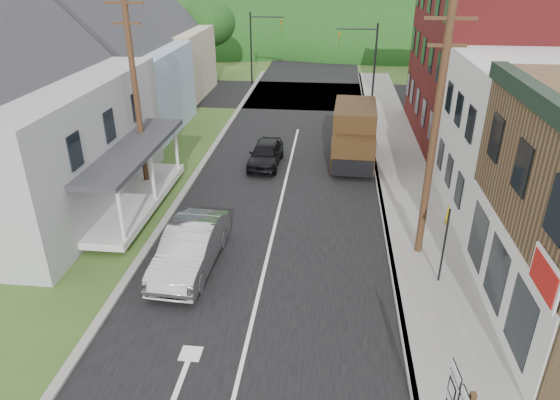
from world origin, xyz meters
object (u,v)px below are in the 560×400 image
(dark_sedan, at_px, (266,154))
(delivery_van, at_px, (354,135))
(warning_sign, at_px, (445,233))
(silver_sedan, at_px, (190,248))

(dark_sedan, xyz_separation_m, delivery_van, (4.62, 1.10, 0.86))
(warning_sign, bearing_deg, dark_sedan, 145.40)
(silver_sedan, relative_size, warning_sign, 1.67)
(dark_sedan, distance_m, warning_sign, 12.46)
(silver_sedan, relative_size, dark_sedan, 1.24)
(warning_sign, bearing_deg, delivery_van, 122.86)
(delivery_van, bearing_deg, warning_sign, -74.63)
(dark_sedan, relative_size, warning_sign, 1.34)
(silver_sedan, height_order, dark_sedan, silver_sedan)
(silver_sedan, distance_m, dark_sedan, 10.05)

